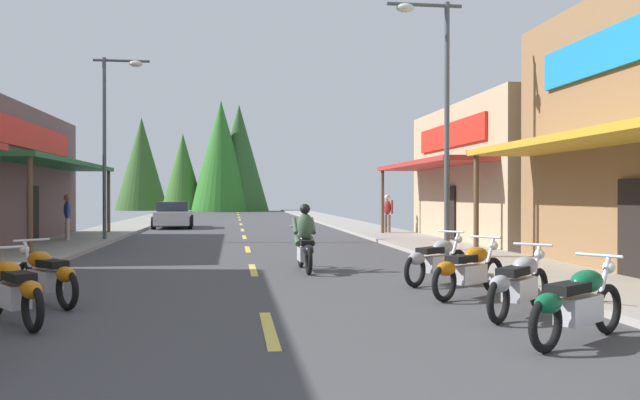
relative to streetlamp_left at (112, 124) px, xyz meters
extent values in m
cube|color=#424244|center=(4.97, 3.97, -4.48)|extent=(9.71, 85.68, 0.10)
cube|color=gray|center=(-1.24, 3.97, -4.37)|extent=(2.71, 85.68, 0.12)
cube|color=#9E9991|center=(11.18, 3.97, -4.37)|extent=(2.71, 85.68, 0.12)
cube|color=#E0C64C|center=(4.97, -16.58, -4.43)|extent=(0.16, 2.40, 0.01)
cube|color=#E0C64C|center=(4.97, -9.83, -4.43)|extent=(0.16, 2.40, 0.01)
cube|color=#E0C64C|center=(4.97, -4.07, -4.43)|extent=(0.16, 2.40, 0.01)
cube|color=#E0C64C|center=(4.97, 2.02, -4.43)|extent=(0.16, 2.40, 0.01)
cube|color=#E0C64C|center=(4.97, 7.44, -4.43)|extent=(0.16, 2.40, 0.01)
cube|color=#E0C64C|center=(4.97, 13.97, -4.43)|extent=(0.16, 2.40, 0.01)
cube|color=#E0C64C|center=(4.97, 20.89, -4.43)|extent=(0.16, 2.40, 0.01)
cube|color=#E0C64C|center=(4.97, 26.14, -4.43)|extent=(0.16, 2.40, 0.01)
cube|color=#E0C64C|center=(4.97, 32.86, -4.43)|extent=(0.16, 2.40, 0.01)
cube|color=#E0C64C|center=(4.97, 39.30, -4.43)|extent=(0.16, 2.40, 0.01)
cube|color=#236033|center=(-1.69, -0.97, -1.53)|extent=(1.80, 11.60, 0.16)
cylinder|color=brown|center=(-0.99, -6.57, -3.02)|extent=(0.14, 0.14, 2.82)
cylinder|color=brown|center=(-0.99, 4.63, -3.02)|extent=(0.14, 0.14, 2.82)
cube|color=red|center=(-2.53, -0.97, -0.60)|extent=(0.10, 9.02, 0.90)
cube|color=black|center=(-2.55, -0.97, -3.38)|extent=(0.08, 1.10, 2.10)
cube|color=gold|center=(11.63, -13.12, -1.53)|extent=(1.80, 9.46, 0.16)
cylinder|color=brown|center=(10.93, -8.59, -3.02)|extent=(0.14, 0.14, 2.82)
cube|color=#197FCC|center=(12.47, -13.12, 0.46)|extent=(0.10, 7.36, 0.90)
cube|color=black|center=(12.49, -13.12, -3.38)|extent=(0.08, 1.10, 2.10)
cube|color=tan|center=(16.35, -2.01, -1.88)|extent=(7.65, 9.94, 5.11)
cube|color=#B72D28|center=(11.63, -2.01, -1.53)|extent=(1.80, 8.94, 0.16)
cylinder|color=brown|center=(10.93, -6.28, -3.02)|extent=(0.14, 0.14, 2.82)
cylinder|color=brown|center=(10.93, 2.26, -3.02)|extent=(0.14, 0.14, 2.82)
cube|color=red|center=(12.47, -2.01, -0.45)|extent=(0.10, 6.95, 0.90)
cube|color=black|center=(12.49, -2.01, -3.38)|extent=(0.08, 1.10, 2.10)
cylinder|color=#474C51|center=(-0.28, 0.00, -0.97)|extent=(0.14, 0.14, 6.92)
cylinder|color=#474C51|center=(0.35, 0.00, 2.39)|extent=(2.06, 0.10, 0.10)
ellipsoid|color=silver|center=(0.87, 0.00, 2.29)|extent=(0.50, 0.30, 0.24)
cylinder|color=#474C51|center=(10.22, -8.27, -0.95)|extent=(0.14, 0.14, 6.97)
cylinder|color=#474C51|center=(9.59, -8.27, 2.43)|extent=(2.06, 0.10, 0.10)
ellipsoid|color=silver|center=(9.07, -8.27, 2.33)|extent=(0.50, 0.30, 0.24)
torus|color=black|center=(9.23, -17.41, -4.11)|extent=(0.59, 0.43, 0.64)
torus|color=black|center=(7.98, -18.23, -4.11)|extent=(0.59, 0.43, 0.64)
cube|color=silver|center=(8.61, -17.82, -4.03)|extent=(0.74, 0.62, 0.32)
ellipsoid|color=#0C5933|center=(8.77, -17.71, -3.71)|extent=(0.64, 0.57, 0.28)
cube|color=black|center=(8.40, -17.95, -3.75)|extent=(0.66, 0.56, 0.12)
ellipsoid|color=#0C5933|center=(8.02, -18.20, -3.88)|extent=(0.50, 0.44, 0.24)
cylinder|color=silver|center=(9.12, -17.48, -3.78)|extent=(0.34, 0.25, 0.71)
cylinder|color=silver|center=(9.02, -17.54, -3.41)|extent=(0.36, 0.52, 0.04)
sphere|color=white|center=(9.26, -17.39, -3.58)|extent=(0.16, 0.16, 0.16)
torus|color=black|center=(9.20, -15.60, -4.11)|extent=(0.54, 0.51, 0.64)
torus|color=black|center=(8.11, -16.63, -4.11)|extent=(0.54, 0.51, 0.64)
cube|color=silver|center=(8.65, -16.12, -4.03)|extent=(0.70, 0.68, 0.32)
ellipsoid|color=#99999E|center=(8.80, -15.98, -3.71)|extent=(0.63, 0.62, 0.28)
cube|color=black|center=(8.47, -16.29, -3.75)|extent=(0.63, 0.61, 0.12)
ellipsoid|color=#99999E|center=(8.14, -16.60, -3.88)|extent=(0.49, 0.48, 0.24)
cylinder|color=silver|center=(9.11, -15.69, -3.78)|extent=(0.31, 0.30, 0.71)
cylinder|color=silver|center=(9.02, -15.77, -3.41)|extent=(0.44, 0.46, 0.04)
sphere|color=white|center=(9.22, -15.58, -3.58)|extent=(0.16, 0.16, 0.16)
torus|color=black|center=(9.18, -13.88, -4.11)|extent=(0.58, 0.46, 0.64)
torus|color=black|center=(7.97, -14.77, -4.11)|extent=(0.58, 0.46, 0.64)
cube|color=silver|center=(8.57, -14.33, -4.03)|extent=(0.73, 0.64, 0.32)
ellipsoid|color=#BF660C|center=(8.73, -14.21, -3.71)|extent=(0.64, 0.59, 0.28)
cube|color=black|center=(8.37, -14.47, -3.75)|extent=(0.65, 0.58, 0.12)
ellipsoid|color=#BF660C|center=(8.01, -14.74, -3.88)|extent=(0.50, 0.45, 0.24)
cylinder|color=silver|center=(9.07, -13.96, -3.78)|extent=(0.34, 0.27, 0.71)
cylinder|color=silver|center=(8.97, -14.03, -3.41)|extent=(0.39, 0.51, 0.04)
sphere|color=white|center=(9.20, -13.87, -3.58)|extent=(0.16, 0.16, 0.16)
torus|color=black|center=(9.14, -12.16, -4.11)|extent=(0.57, 0.47, 0.64)
torus|color=black|center=(7.95, -13.08, -4.11)|extent=(0.57, 0.47, 0.64)
cube|color=silver|center=(8.54, -12.62, -4.03)|extent=(0.72, 0.65, 0.32)
ellipsoid|color=#99999E|center=(8.70, -12.50, -3.71)|extent=(0.64, 0.60, 0.28)
cube|color=black|center=(8.35, -12.77, -3.75)|extent=(0.65, 0.59, 0.12)
ellipsoid|color=#99999E|center=(7.99, -13.05, -3.88)|extent=(0.49, 0.46, 0.24)
cylinder|color=silver|center=(9.03, -12.24, -3.78)|extent=(0.33, 0.28, 0.71)
cylinder|color=silver|center=(8.94, -12.31, -3.41)|extent=(0.40, 0.50, 0.04)
sphere|color=white|center=(9.16, -12.14, -3.58)|extent=(0.16, 0.16, 0.16)
torus|color=black|center=(1.95, -16.36, -4.11)|extent=(0.46, 0.58, 0.64)
cube|color=silver|center=(1.51, -15.76, -4.03)|extent=(0.64, 0.73, 0.32)
ellipsoid|color=#BF660C|center=(1.39, -15.59, -3.71)|extent=(0.59, 0.64, 0.28)
cube|color=black|center=(1.66, -15.96, -3.75)|extent=(0.58, 0.65, 0.12)
ellipsoid|color=#BF660C|center=(1.92, -16.32, -3.88)|extent=(0.45, 0.50, 0.24)
cylinder|color=silver|center=(1.22, -15.35, -3.41)|extent=(0.51, 0.38, 0.04)
torus|color=black|center=(1.02, -13.58, -4.11)|extent=(0.49, 0.56, 0.64)
torus|color=black|center=(1.98, -14.74, -4.11)|extent=(0.49, 0.56, 0.64)
cube|color=silver|center=(1.50, -14.16, -4.03)|extent=(0.66, 0.72, 0.32)
ellipsoid|color=#BF660C|center=(1.37, -14.01, -3.71)|extent=(0.60, 0.64, 0.28)
cube|color=black|center=(1.66, -14.35, -3.75)|extent=(0.60, 0.64, 0.12)
ellipsoid|color=#BF660C|center=(1.95, -14.70, -3.88)|extent=(0.47, 0.49, 0.24)
cylinder|color=silver|center=(1.10, -13.68, -3.78)|extent=(0.28, 0.32, 0.71)
cylinder|color=silver|center=(1.18, -13.78, -3.41)|extent=(0.49, 0.42, 0.04)
sphere|color=white|center=(1.00, -13.56, -3.58)|extent=(0.16, 0.16, 0.16)
torus|color=black|center=(6.14, -9.42, -4.11)|extent=(0.11, 0.64, 0.64)
torus|color=black|center=(6.16, -10.92, -4.11)|extent=(0.11, 0.64, 0.64)
cube|color=silver|center=(6.15, -10.17, -4.03)|extent=(0.29, 0.70, 0.32)
ellipsoid|color=black|center=(6.15, -9.97, -3.71)|extent=(0.33, 0.56, 0.28)
cube|color=black|center=(6.15, -10.42, -3.75)|extent=(0.29, 0.60, 0.12)
ellipsoid|color=black|center=(6.16, -10.87, -3.88)|extent=(0.25, 0.44, 0.24)
cylinder|color=silver|center=(6.14, -9.55, -3.78)|extent=(0.07, 0.37, 0.71)
cylinder|color=silver|center=(6.14, -9.67, -3.41)|extent=(0.60, 0.05, 0.04)
sphere|color=white|center=(6.14, -9.39, -3.58)|extent=(0.16, 0.16, 0.16)
ellipsoid|color=#3F593F|center=(6.15, -10.32, -3.38)|extent=(0.39, 0.39, 0.64)
sphere|color=black|center=(6.15, -10.27, -2.98)|extent=(0.24, 0.24, 0.24)
cylinder|color=#3F593F|center=(5.99, -10.15, -3.73)|extent=(0.15, 0.42, 0.24)
cylinder|color=#3F593F|center=(5.94, -10.02, -3.38)|extent=(0.11, 0.51, 0.40)
cylinder|color=#3F593F|center=(6.31, -10.15, -3.73)|extent=(0.15, 0.42, 0.24)
cylinder|color=#3F593F|center=(6.35, -10.01, -3.38)|extent=(0.11, 0.51, 0.40)
cylinder|color=#B2A599|center=(-1.56, -0.28, -3.98)|extent=(0.14, 0.14, 0.90)
cylinder|color=#B2A599|center=(-1.51, -0.45, -3.98)|extent=(0.14, 0.14, 0.90)
ellipsoid|color=#333F8C|center=(-1.54, -0.36, -3.21)|extent=(0.35, 0.42, 0.64)
cylinder|color=#333F8C|center=(-1.61, -0.13, -3.18)|extent=(0.09, 0.09, 0.61)
cylinder|color=#333F8C|center=(-1.47, -0.59, -3.18)|extent=(0.09, 0.09, 0.61)
sphere|color=#8C664C|center=(-1.54, -0.36, -2.76)|extent=(0.24, 0.24, 0.24)
cylinder|color=#726659|center=(11.31, 2.62, -3.98)|extent=(0.14, 0.14, 0.90)
cylinder|color=#726659|center=(11.18, 2.75, -3.98)|extent=(0.14, 0.14, 0.90)
ellipsoid|color=maroon|center=(11.25, 2.69, -3.22)|extent=(0.44, 0.44, 0.64)
cylinder|color=maroon|center=(11.42, 2.52, -3.19)|extent=(0.09, 0.09, 0.60)
cylinder|color=maroon|center=(11.08, 2.85, -3.19)|extent=(0.09, 0.09, 0.60)
sphere|color=beige|center=(11.25, 2.69, -2.77)|extent=(0.24, 0.24, 0.24)
cube|color=silver|center=(1.32, 10.27, -3.88)|extent=(1.98, 4.37, 0.70)
cube|color=#262D38|center=(1.32, 10.12, -3.33)|extent=(1.69, 2.27, 0.60)
cylinder|color=black|center=(0.34, 11.68, -4.10)|extent=(0.25, 0.67, 0.66)
cylinder|color=black|center=(2.17, 11.76, -4.10)|extent=(0.25, 0.67, 0.66)
cylinder|color=black|center=(0.46, 8.78, -4.10)|extent=(0.25, 0.67, 0.66)
cylinder|color=black|center=(2.30, 8.86, -4.10)|extent=(0.25, 0.67, 0.66)
cone|color=#2A6B23|center=(3.22, 44.84, 1.53)|extent=(6.68, 6.68, 11.93)
cone|color=#285223|center=(5.16, 46.05, 1.41)|extent=(6.54, 6.54, 11.69)
cone|color=#305423|center=(-5.90, 50.84, 0.91)|extent=(5.98, 5.98, 10.68)
cone|color=#316023|center=(-0.88, 45.90, -0.22)|extent=(4.72, 4.72, 8.43)
camera|label=1|loc=(4.50, -25.02, -2.66)|focal=36.16mm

